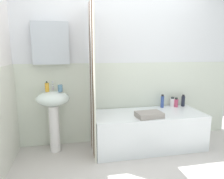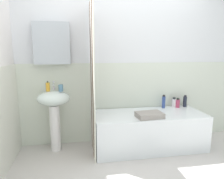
# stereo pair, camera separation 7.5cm
# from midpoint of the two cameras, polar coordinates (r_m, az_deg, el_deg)

# --- Properties ---
(wall_back_tiled) EXTENTS (3.60, 0.18, 2.40)m
(wall_back_tiled) POSITION_cam_midpoint_polar(r_m,az_deg,el_deg) (3.13, 2.95, 6.22)
(wall_back_tiled) COLOR white
(wall_back_tiled) RESTS_ON ground_plane
(sink) EXTENTS (0.44, 0.34, 0.85)m
(sink) POSITION_cam_midpoint_polar(r_m,az_deg,el_deg) (2.92, -14.91, -4.78)
(sink) COLOR white
(sink) RESTS_ON ground_plane
(faucet) EXTENTS (0.03, 0.12, 0.12)m
(faucet) POSITION_cam_midpoint_polar(r_m,az_deg,el_deg) (2.94, -15.04, 1.04)
(faucet) COLOR silver
(faucet) RESTS_ON sink
(soap_dispenser) EXTENTS (0.05, 0.05, 0.14)m
(soap_dispenser) POSITION_cam_midpoint_polar(r_m,az_deg,el_deg) (2.87, -16.51, 0.72)
(soap_dispenser) COLOR gold
(soap_dispenser) RESTS_ON sink
(toothbrush_cup) EXTENTS (0.06, 0.06, 0.09)m
(toothbrush_cup) POSITION_cam_midpoint_polar(r_m,az_deg,el_deg) (2.82, -13.15, 0.41)
(toothbrush_cup) COLOR teal
(toothbrush_cup) RESTS_ON sink
(bathtub) EXTENTS (1.56, 0.65, 0.51)m
(bathtub) POSITION_cam_midpoint_polar(r_m,az_deg,el_deg) (3.08, 10.69, -10.96)
(bathtub) COLOR white
(bathtub) RESTS_ON ground_plane
(shower_curtain) EXTENTS (0.01, 0.65, 2.00)m
(shower_curtain) POSITION_cam_midpoint_polar(r_m,az_deg,el_deg) (2.71, -4.64, 2.58)
(shower_curtain) COLOR white
(shower_curtain) RESTS_ON ground_plane
(lotion_bottle) EXTENTS (0.06, 0.06, 0.18)m
(lotion_bottle) POSITION_cam_midpoint_polar(r_m,az_deg,el_deg) (3.48, 19.99, -3.07)
(lotion_bottle) COLOR #212634
(lotion_bottle) RESTS_ON bathtub
(conditioner_bottle) EXTENTS (0.06, 0.06, 0.15)m
(conditioner_bottle) POSITION_cam_midpoint_polar(r_m,az_deg,el_deg) (3.40, 18.22, -3.57)
(conditioner_bottle) COLOR #C54569
(conditioner_bottle) RESTS_ON bathtub
(shampoo_bottle) EXTENTS (0.07, 0.07, 0.15)m
(shampoo_bottle) POSITION_cam_midpoint_polar(r_m,az_deg,el_deg) (3.40, 17.26, -3.47)
(shampoo_bottle) COLOR white
(shampoo_bottle) RESTS_ON bathtub
(body_wash_bottle) EXTENTS (0.05, 0.05, 0.20)m
(body_wash_bottle) POSITION_cam_midpoint_polar(r_m,az_deg,el_deg) (3.30, 14.64, -3.29)
(body_wash_bottle) COLOR #364F98
(body_wash_bottle) RESTS_ON bathtub
(towel_folded) EXTENTS (0.36, 0.26, 0.07)m
(towel_folded) POSITION_cam_midpoint_polar(r_m,az_deg,el_deg) (2.81, 11.03, -6.89)
(towel_folded) COLOR gray
(towel_folded) RESTS_ON bathtub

